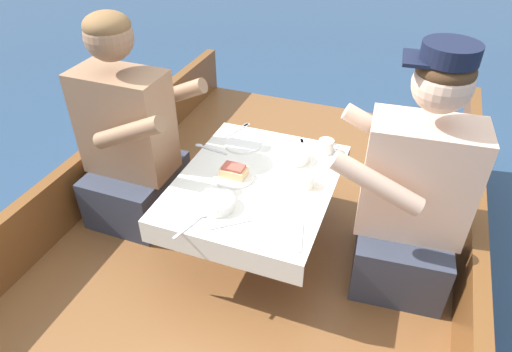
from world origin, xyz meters
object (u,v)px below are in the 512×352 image
(person_starboard, at_px, (412,197))
(sandwich, at_px, (234,171))
(person_port, at_px, (130,143))
(coffee_cup_port, at_px, (305,180))
(coffee_cup_starboard, at_px, (326,146))

(person_starboard, bearing_deg, sandwich, 0.39)
(person_port, relative_size, coffee_cup_port, 9.49)
(sandwich, height_order, coffee_cup_starboard, coffee_cup_starboard)
(person_port, bearing_deg, sandwich, -3.05)
(person_port, relative_size, person_starboard, 0.98)
(person_starboard, height_order, coffee_cup_port, person_starboard)
(person_port, bearing_deg, coffee_cup_starboard, 19.83)
(person_port, bearing_deg, coffee_cup_port, 1.52)
(person_port, xyz_separation_m, coffee_cup_port, (0.82, 0.02, -0.01))
(person_port, height_order, coffee_cup_port, person_port)
(sandwich, xyz_separation_m, coffee_cup_port, (0.30, 0.05, -0.01))
(coffee_cup_port, relative_size, coffee_cup_starboard, 1.06)
(person_starboard, height_order, sandwich, person_starboard)
(coffee_cup_port, bearing_deg, coffee_cup_starboard, 85.38)
(sandwich, bearing_deg, person_port, 176.64)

